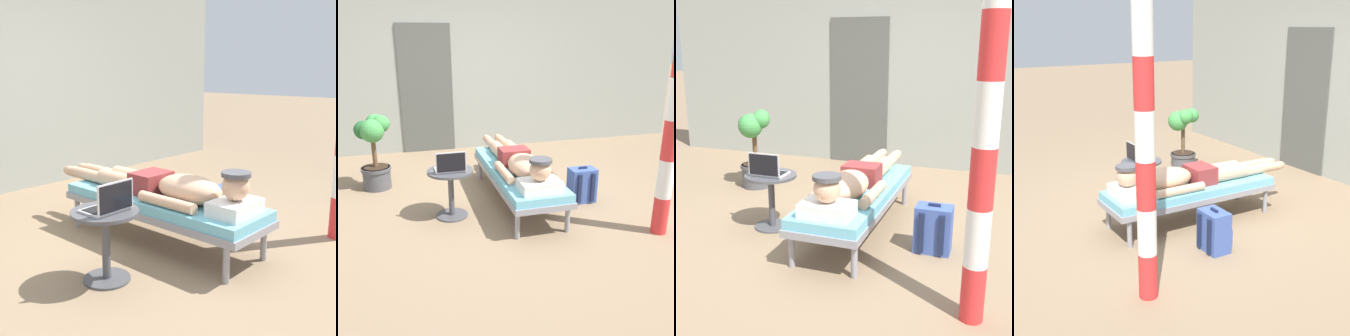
{
  "view_description": "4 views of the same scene",
  "coord_description": "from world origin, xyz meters",
  "views": [
    {
      "loc": [
        -2.45,
        -2.47,
        1.49
      ],
      "look_at": [
        0.17,
        -0.13,
        0.69
      ],
      "focal_mm": 47.12,
      "sensor_mm": 36.0,
      "label": 1
    },
    {
      "loc": [
        -1.03,
        -4.01,
        1.84
      ],
      "look_at": [
        0.05,
        -0.15,
        0.47
      ],
      "focal_mm": 41.34,
      "sensor_mm": 36.0,
      "label": 2
    },
    {
      "loc": [
        1.45,
        -3.8,
        1.71
      ],
      "look_at": [
        0.08,
        0.01,
        0.59
      ],
      "focal_mm": 48.9,
      "sensor_mm": 36.0,
      "label": 3
    },
    {
      "loc": [
        4.34,
        -2.63,
        2.09
      ],
      "look_at": [
        0.35,
        -0.19,
        0.67
      ],
      "focal_mm": 50.94,
      "sensor_mm": 36.0,
      "label": 4
    }
  ],
  "objects": [
    {
      "name": "potted_plant",
      "position": [
        -1.36,
        0.86,
        0.52
      ],
      "size": [
        0.43,
        0.46,
        0.94
      ],
      "color": "#4C4C51",
      "rests_on": "ground"
    },
    {
      "name": "person_reclining",
      "position": [
        0.22,
        -0.08,
        0.52
      ],
      "size": [
        0.53,
        2.17,
        0.33
      ],
      "color": "white",
      "rests_on": "lounge_chair"
    },
    {
      "name": "lounge_chair",
      "position": [
        0.22,
        -0.01,
        0.35
      ],
      "size": [
        0.62,
        1.91,
        0.42
      ],
      "color": "gray",
      "rests_on": "ground"
    },
    {
      "name": "porch_post",
      "position": [
        1.35,
        -1.11,
        1.31
      ],
      "size": [
        0.15,
        0.15,
        2.63
      ],
      "color": "red",
      "rests_on": "ground"
    },
    {
      "name": "house_door_panel",
      "position": [
        -0.56,
        2.44,
        1.02
      ],
      "size": [
        0.84,
        0.03,
        2.04
      ],
      "primitive_type": "cube",
      "color": "#545651",
      "rests_on": "ground"
    },
    {
      "name": "backpack",
      "position": [
        0.95,
        -0.2,
        0.2
      ],
      "size": [
        0.3,
        0.26,
        0.42
      ],
      "color": "#3F59A5",
      "rests_on": "ground"
    },
    {
      "name": "ground_plane",
      "position": [
        0.0,
        0.0,
        0.0
      ],
      "size": [
        40.0,
        40.0,
        0.0
      ],
      "primitive_type": "plane",
      "color": "#8C7256"
    },
    {
      "name": "side_table",
      "position": [
        -0.57,
        -0.2,
        0.36
      ],
      "size": [
        0.48,
        0.48,
        0.52
      ],
      "color": "#4C4C51",
      "rests_on": "ground"
    },
    {
      "name": "laptop",
      "position": [
        -0.57,
        -0.25,
        0.58
      ],
      "size": [
        0.31,
        0.24,
        0.23
      ],
      "color": "silver",
      "rests_on": "side_table"
    }
  ]
}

